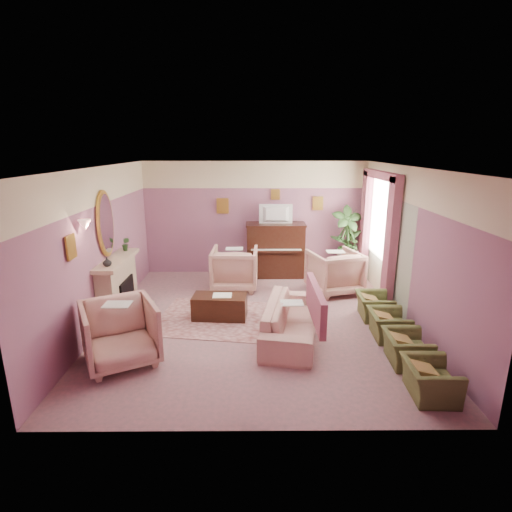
{
  "coord_description": "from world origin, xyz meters",
  "views": [
    {
      "loc": [
        -0.05,
        -6.86,
        3.14
      ],
      "look_at": [
        0.0,
        0.4,
        1.14
      ],
      "focal_mm": 28.0,
      "sensor_mm": 36.0,
      "label": 1
    }
  ],
  "objects_px": {
    "olive_chair_b": "(407,344)",
    "olive_chair_d": "(374,302)",
    "sofa": "(292,313)",
    "side_table": "(347,263)",
    "olive_chair_c": "(388,321)",
    "television": "(276,213)",
    "floral_armchair_front": "(120,330)",
    "floral_armchair_right": "(335,270)",
    "coffee_table": "(220,307)",
    "piano": "(275,251)",
    "olive_chair_a": "(430,374)",
    "floral_armchair_left": "(235,266)"
  },
  "relations": [
    {
      "from": "olive_chair_b",
      "to": "olive_chair_d",
      "type": "height_order",
      "value": "same"
    },
    {
      "from": "sofa",
      "to": "olive_chair_d",
      "type": "relative_size",
      "value": 2.97
    },
    {
      "from": "olive_chair_d",
      "to": "side_table",
      "type": "height_order",
      "value": "side_table"
    },
    {
      "from": "olive_chair_c",
      "to": "television",
      "type": "bearing_deg",
      "value": 117.38
    },
    {
      "from": "television",
      "to": "floral_armchair_front",
      "type": "xyz_separation_m",
      "value": [
        -2.52,
        -4.11,
        -1.08
      ]
    },
    {
      "from": "floral_armchair_right",
      "to": "olive_chair_d",
      "type": "relative_size",
      "value": 1.47
    },
    {
      "from": "side_table",
      "to": "coffee_table",
      "type": "bearing_deg",
      "value": -140.29
    },
    {
      "from": "floral_armchair_front",
      "to": "television",
      "type": "bearing_deg",
      "value": 58.49
    },
    {
      "from": "coffee_table",
      "to": "olive_chair_b",
      "type": "bearing_deg",
      "value": -29.48
    },
    {
      "from": "olive_chair_b",
      "to": "olive_chair_c",
      "type": "distance_m",
      "value": 0.82
    },
    {
      "from": "piano",
      "to": "olive_chair_a",
      "type": "relative_size",
      "value": 1.97
    },
    {
      "from": "floral_armchair_left",
      "to": "olive_chair_c",
      "type": "relative_size",
      "value": 1.47
    },
    {
      "from": "television",
      "to": "coffee_table",
      "type": "relative_size",
      "value": 0.8
    },
    {
      "from": "floral_armchair_right",
      "to": "olive_chair_d",
      "type": "xyz_separation_m",
      "value": [
        0.49,
        -1.37,
        -0.22
      ]
    },
    {
      "from": "floral_armchair_right",
      "to": "olive_chair_d",
      "type": "height_order",
      "value": "floral_armchair_right"
    },
    {
      "from": "television",
      "to": "sofa",
      "type": "xyz_separation_m",
      "value": [
        0.1,
        -3.26,
        -1.17
      ]
    },
    {
      "from": "floral_armchair_right",
      "to": "side_table",
      "type": "bearing_deg",
      "value": 63.52
    },
    {
      "from": "piano",
      "to": "sofa",
      "type": "height_order",
      "value": "piano"
    },
    {
      "from": "sofa",
      "to": "olive_chair_a",
      "type": "xyz_separation_m",
      "value": [
        1.63,
        -1.71,
        -0.12
      ]
    },
    {
      "from": "floral_armchair_front",
      "to": "olive_chair_d",
      "type": "height_order",
      "value": "floral_armchair_front"
    },
    {
      "from": "sofa",
      "to": "olive_chair_c",
      "type": "height_order",
      "value": "sofa"
    },
    {
      "from": "television",
      "to": "floral_armchair_left",
      "type": "relative_size",
      "value": 0.76
    },
    {
      "from": "floral_armchair_front",
      "to": "floral_armchair_right",
      "type": "bearing_deg",
      "value": 38.3
    },
    {
      "from": "coffee_table",
      "to": "olive_chair_c",
      "type": "xyz_separation_m",
      "value": [
        2.9,
        -0.82,
        0.08
      ]
    },
    {
      "from": "coffee_table",
      "to": "olive_chair_a",
      "type": "relative_size",
      "value": 1.41
    },
    {
      "from": "coffee_table",
      "to": "sofa",
      "type": "height_order",
      "value": "sofa"
    },
    {
      "from": "coffee_table",
      "to": "olive_chair_c",
      "type": "relative_size",
      "value": 1.41
    },
    {
      "from": "piano",
      "to": "floral_armchair_right",
      "type": "distance_m",
      "value": 1.72
    },
    {
      "from": "floral_armchair_left",
      "to": "olive_chair_d",
      "type": "distance_m",
      "value": 3.17
    },
    {
      "from": "side_table",
      "to": "television",
      "type": "bearing_deg",
      "value": 178.29
    },
    {
      "from": "olive_chair_d",
      "to": "coffee_table",
      "type": "bearing_deg",
      "value": 179.96
    },
    {
      "from": "coffee_table",
      "to": "floral_armchair_front",
      "type": "bearing_deg",
      "value": -129.99
    },
    {
      "from": "olive_chair_a",
      "to": "olive_chair_c",
      "type": "distance_m",
      "value": 1.64
    },
    {
      "from": "television",
      "to": "floral_armchair_right",
      "type": "xyz_separation_m",
      "value": [
        1.24,
        -1.14,
        -1.08
      ]
    },
    {
      "from": "olive_chair_b",
      "to": "olive_chair_d",
      "type": "relative_size",
      "value": 1.0
    },
    {
      "from": "coffee_table",
      "to": "piano",
      "type": "bearing_deg",
      "value": 65.28
    },
    {
      "from": "olive_chair_a",
      "to": "olive_chair_b",
      "type": "xyz_separation_m",
      "value": [
        0.0,
        0.82,
        0.0
      ]
    },
    {
      "from": "floral_armchair_right",
      "to": "floral_armchair_left",
      "type": "bearing_deg",
      "value": 172.87
    },
    {
      "from": "olive_chair_d",
      "to": "side_table",
      "type": "distance_m",
      "value": 2.46
    },
    {
      "from": "piano",
      "to": "floral_armchair_left",
      "type": "height_order",
      "value": "piano"
    },
    {
      "from": "television",
      "to": "olive_chair_a",
      "type": "height_order",
      "value": "television"
    },
    {
      "from": "floral_armchair_front",
      "to": "coffee_table",
      "type": "bearing_deg",
      "value": 50.01
    },
    {
      "from": "olive_chair_d",
      "to": "floral_armchair_right",
      "type": "bearing_deg",
      "value": 109.54
    },
    {
      "from": "piano",
      "to": "olive_chair_c",
      "type": "distance_m",
      "value": 3.81
    },
    {
      "from": "olive_chair_b",
      "to": "side_table",
      "type": "bearing_deg",
      "value": 89.25
    },
    {
      "from": "coffee_table",
      "to": "floral_armchair_left",
      "type": "distance_m",
      "value": 1.69
    },
    {
      "from": "television",
      "to": "floral_armchair_left",
      "type": "distance_m",
      "value": 1.69
    },
    {
      "from": "floral_armchair_right",
      "to": "olive_chair_c",
      "type": "height_order",
      "value": "floral_armchair_right"
    },
    {
      "from": "olive_chair_b",
      "to": "olive_chair_c",
      "type": "bearing_deg",
      "value": 90.0
    },
    {
      "from": "piano",
      "to": "side_table",
      "type": "xyz_separation_m",
      "value": [
        1.78,
        -0.1,
        -0.3
      ]
    }
  ]
}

